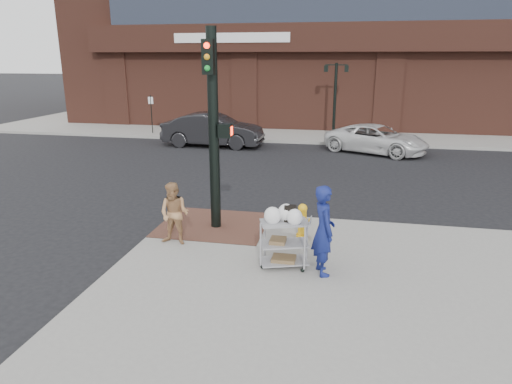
% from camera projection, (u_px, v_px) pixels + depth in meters
% --- Properties ---
extents(ground, '(220.00, 220.00, 0.00)m').
position_uv_depth(ground, '(227.00, 245.00, 11.26)').
color(ground, black).
rests_on(ground, ground).
extents(sidewalk_far, '(65.00, 36.00, 0.15)m').
position_uv_depth(sidewalk_far, '(464.00, 111.00, 38.97)').
color(sidewalk_far, gray).
rests_on(sidewalk_far, ground).
extents(brick_curb_ramp, '(2.80, 2.40, 0.01)m').
position_uv_depth(brick_curb_ramp, '(214.00, 224.00, 12.17)').
color(brick_curb_ramp, brown).
rests_on(brick_curb_ramp, sidewalk_near).
extents(lamp_post, '(1.32, 0.22, 4.00)m').
position_uv_depth(lamp_post, '(335.00, 92.00, 25.18)').
color(lamp_post, black).
rests_on(lamp_post, sidewalk_far).
extents(parking_sign, '(0.05, 0.05, 2.20)m').
position_uv_depth(parking_sign, '(152.00, 114.00, 26.61)').
color(parking_sign, black).
rests_on(parking_sign, sidewalk_far).
extents(traffic_signal_pole, '(0.61, 0.51, 5.00)m').
position_uv_depth(traffic_signal_pole, '(214.00, 125.00, 11.27)').
color(traffic_signal_pole, black).
rests_on(traffic_signal_pole, sidewalk_near).
extents(woman_blue, '(0.66, 0.80, 1.88)m').
position_uv_depth(woman_blue, '(324.00, 230.00, 9.20)').
color(woman_blue, navy).
rests_on(woman_blue, sidewalk_near).
extents(pedestrian_tan, '(0.77, 0.62, 1.50)m').
position_uv_depth(pedestrian_tan, '(174.00, 214.00, 10.74)').
color(pedestrian_tan, '#AE7E52').
rests_on(pedestrian_tan, sidewalk_near).
extents(sedan_dark, '(5.20, 1.92, 1.70)m').
position_uv_depth(sedan_dark, '(213.00, 130.00, 23.52)').
color(sedan_dark, black).
rests_on(sedan_dark, ground).
extents(minivan_white, '(5.33, 4.04, 1.34)m').
position_uv_depth(minivan_white, '(377.00, 139.00, 21.91)').
color(minivan_white, silver).
rests_on(minivan_white, ground).
extents(utility_cart, '(1.10, 0.83, 1.36)m').
position_uv_depth(utility_cart, '(284.00, 239.00, 9.58)').
color(utility_cart, gray).
rests_on(utility_cart, sidewalk_near).
extents(fire_hydrant, '(0.41, 0.28, 0.86)m').
position_uv_depth(fire_hydrant, '(302.00, 220.00, 11.22)').
color(fire_hydrant, '#EEAC14').
rests_on(fire_hydrant, sidewalk_near).
extents(newsbox_red, '(0.50, 0.48, 0.93)m').
position_uv_depth(newsbox_red, '(182.00, 127.00, 26.16)').
color(newsbox_red, '#AC1323').
rests_on(newsbox_red, sidewalk_far).
extents(newsbox_yellow, '(0.54, 0.51, 1.12)m').
position_uv_depth(newsbox_yellow, '(192.00, 125.00, 26.24)').
color(newsbox_yellow, orange).
rests_on(newsbox_yellow, sidewalk_far).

